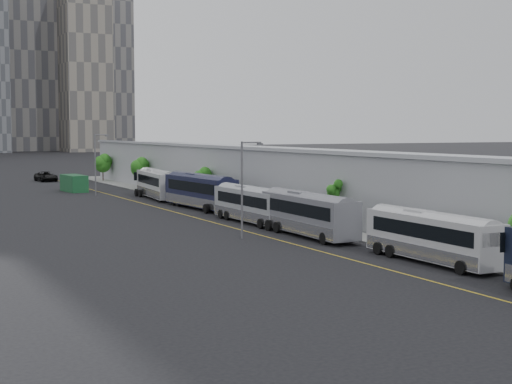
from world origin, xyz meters
TOP-DOWN VIEW (x-y plane):
  - sidewalk at (9.00, 55.00)m, footprint 10.00×170.00m
  - lane_line at (-1.50, 55.00)m, footprint 0.12×160.00m
  - depot at (12.99, 55.00)m, footprint 12.45×160.40m
  - bus_2 at (2.71, 34.15)m, footprint 2.73×12.17m
  - bus_3 at (1.81, 49.46)m, footprint 2.93×13.04m
  - bus_4 at (1.76, 60.43)m, footprint 2.76×12.31m
  - bus_5 at (2.43, 75.22)m, footprint 3.57×13.94m
  - bus_6 at (2.36, 89.80)m, footprint 3.86×13.33m
  - tree_2 at (6.20, 52.44)m, footprint 1.19×1.19m
  - tree_3 at (5.68, 82.53)m, footprint 2.24×2.24m
  - tree_4 at (5.47, 106.89)m, footprint 2.67×2.67m
  - tree_5 at (5.34, 127.15)m, footprint 2.91×2.91m
  - street_lamp_near at (-3.65, 50.84)m, footprint 2.04×0.22m
  - street_lamp_far at (-3.54, 98.10)m, footprint 2.04×0.22m
  - shipping_container at (-4.70, 106.57)m, footprint 2.87×6.20m
  - suv at (-3.72, 131.28)m, footprint 3.38×6.45m

SIDE VIEW (x-z plane):
  - lane_line at x=-1.50m, z-range 0.00..0.02m
  - sidewalk at x=9.00m, z-range 0.00..0.12m
  - suv at x=-3.72m, z-range 0.00..1.73m
  - shipping_container at x=-4.70m, z-range 0.00..2.46m
  - bus_2 at x=2.71m, z-range -0.28..3.28m
  - bus_4 at x=1.76m, z-range -0.28..3.31m
  - bus_3 at x=1.81m, z-range -0.30..3.50m
  - bus_6 at x=2.36m, z-range -0.30..3.54m
  - bus_5 at x=2.43m, z-range -0.31..3.72m
  - tree_3 at x=5.68m, z-range 1.01..5.29m
  - tree_5 at x=5.34m, z-range 0.98..5.86m
  - tree_2 at x=6.20m, z-range 1.36..5.50m
  - depot at x=12.99m, z-range -0.09..7.11m
  - tree_4 at x=5.47m, z-range 1.09..5.96m
  - street_lamp_near at x=-3.65m, z-range 0.68..8.88m
  - street_lamp_far at x=-3.54m, z-range 0.68..9.19m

